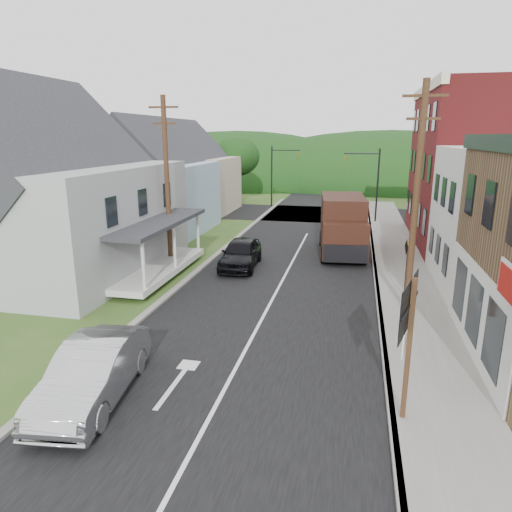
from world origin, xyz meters
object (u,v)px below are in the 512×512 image
Objects in this scene: silver_sedan at (93,372)px; route_sign_cluster at (408,329)px; dark_sedan at (241,253)px; warning_sign at (406,260)px; delivery_van at (343,226)px.

route_sign_cluster is at bearing -2.30° from silver_sedan.
route_sign_cluster is at bearing -62.82° from dark_sedan.
silver_sedan is 1.05× the size of dark_sedan.
warning_sign is at bearing 40.61° from silver_sedan.
delivery_van is at bearing 35.24° from dark_sedan.
dark_sedan is (0.71, 13.36, -0.01)m from silver_sedan.
route_sign_cluster is (7.37, -12.63, 1.74)m from dark_sedan.
silver_sedan is at bearing -96.14° from dark_sedan.
dark_sedan is 8.97m from warning_sign.
warning_sign is at bearing 100.17° from route_sign_cluster.
route_sign_cluster reaches higher than dark_sedan.
delivery_van is 1.75× the size of route_sign_cluster.
warning_sign reaches higher than silver_sedan.
silver_sedan is 1.32× the size of route_sign_cluster.
route_sign_cluster is 1.42× the size of warning_sign.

